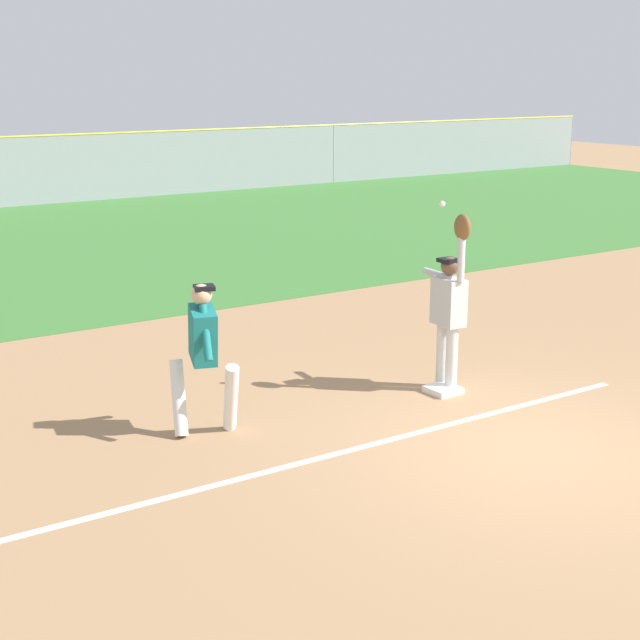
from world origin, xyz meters
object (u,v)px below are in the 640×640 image
first_base (443,390)px  runner (203,348)px  fielder (450,304)px  parked_car_tan (126,165)px  parked_car_blue (260,158)px  baseball (442,204)px

first_base → runner: bearing=172.9°
first_base → fielder: 1.09m
parked_car_tan → parked_car_blue: 5.38m
parked_car_tan → first_base: bearing=-103.8°
fielder → baseball: (-0.21, -0.04, 1.28)m
first_base → baseball: (-0.08, 0.04, 2.36)m
baseball → parked_car_tan: (5.55, 23.82, -1.72)m
parked_car_tan → runner: bearing=-111.0°
baseball → parked_car_tan: bearing=76.9°
fielder → runner: 3.28m
parked_car_tan → parked_car_blue: (5.37, -0.31, 0.00)m
runner → baseball: size_ratio=23.24×
fielder → baseball: bearing=15.0°
baseball → first_base: bearing=-26.1°
baseball → parked_car_blue: (10.92, 23.50, -1.72)m
fielder → parked_car_tan: bearing=-98.4°
baseball → runner: bearing=173.4°
parked_car_tan → parked_car_blue: same height
first_base → fielder: (0.13, 0.08, 1.08)m
first_base → parked_car_blue: size_ratio=0.09×
fielder → parked_car_tan: fielder is taller
first_base → runner: (-3.14, 0.39, 0.96)m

